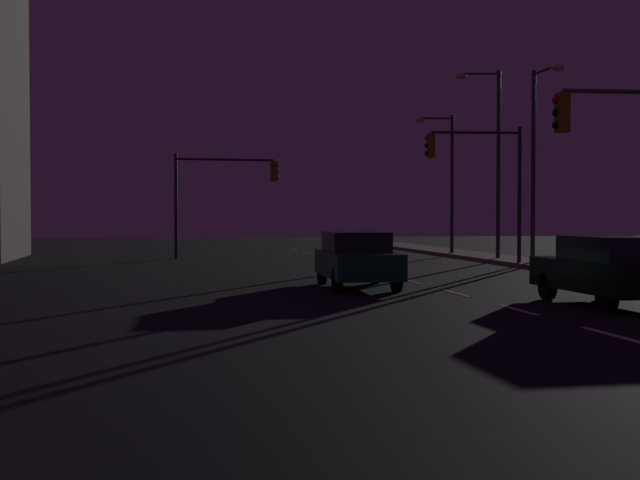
% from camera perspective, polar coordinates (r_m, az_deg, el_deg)
% --- Properties ---
extents(ground_plane, '(112.00, 112.00, 0.00)m').
position_cam_1_polar(ground_plane, '(23.62, 8.45, -3.36)').
color(ground_plane, black).
rests_on(ground_plane, ground).
extents(lane_markings_center, '(0.14, 50.00, 0.01)m').
position_cam_1_polar(lane_markings_center, '(26.95, 6.05, -2.71)').
color(lane_markings_center, silver).
rests_on(lane_markings_center, ground).
extents(lane_edge_line, '(0.14, 53.00, 0.01)m').
position_cam_1_polar(lane_edge_line, '(30.54, 16.09, -2.25)').
color(lane_edge_line, gold).
rests_on(lane_edge_line, ground).
extents(car, '(1.87, 4.42, 1.57)m').
position_cam_1_polar(car, '(21.01, 18.28, -1.80)').
color(car, black).
rests_on(car, ground).
extents(car_oncoming, '(1.99, 4.47, 1.57)m').
position_cam_1_polar(car_oncoming, '(24.67, 2.41, -1.21)').
color(car_oncoming, '#14592D').
rests_on(car_oncoming, ground).
extents(traffic_light_far_center, '(3.91, 0.62, 5.42)m').
position_cam_1_polar(traffic_light_far_center, '(35.48, 10.28, 4.71)').
color(traffic_light_far_center, '#2D3033').
rests_on(traffic_light_far_center, sidewalk_right).
extents(traffic_light_far_right, '(4.91, 0.56, 4.87)m').
position_cam_1_polar(traffic_light_far_right, '(41.24, -6.26, 3.65)').
color(traffic_light_far_right, '#2D3033').
rests_on(traffic_light_far_right, ground).
extents(street_lamp_far_end, '(0.56, 2.39, 7.72)m').
position_cam_1_polar(street_lamp_far_end, '(36.18, 13.96, 5.95)').
color(street_lamp_far_end, '#38383D').
rests_on(street_lamp_far_end, sidewalk_right).
extents(street_lamp_median, '(1.97, 0.45, 6.84)m').
position_cam_1_polar(street_lamp_median, '(44.20, 8.18, 4.54)').
color(street_lamp_median, '#38383D').
rests_on(street_lamp_median, sidewalk_right).
extents(street_lamp_mid_block, '(2.04, 0.59, 8.28)m').
position_cam_1_polar(street_lamp_mid_block, '(39.70, 11.11, 5.95)').
color(street_lamp_mid_block, '#38383D').
rests_on(street_lamp_mid_block, sidewalk_right).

